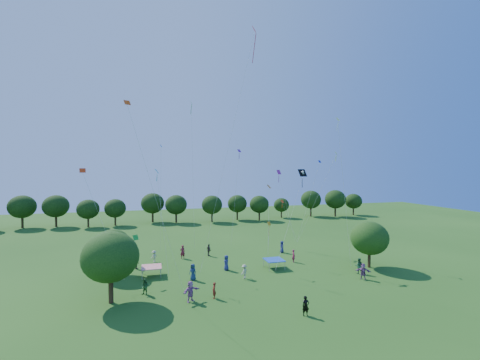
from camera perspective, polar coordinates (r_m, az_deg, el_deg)
name	(u,v)px	position (r m, az deg, el deg)	size (l,w,h in m)	color
near_tree_west	(110,257)	(31.96, -22.04, -12.56)	(5.04, 5.04, 6.48)	#422B19
near_tree_north	(112,245)	(39.88, -21.73, -10.71)	(3.98, 3.98, 5.28)	#422B19
near_tree_east	(369,238)	(43.11, 22.03, -9.55)	(4.53, 4.53, 5.68)	#422B19
treeline	(185,204)	(74.16, -9.77, -4.27)	(88.01, 8.77, 6.77)	#422B19
tent_red_stripe	(151,267)	(38.92, -15.46, -14.68)	(2.20, 2.20, 1.10)	red
tent_blue	(274,260)	(40.51, 6.08, -13.94)	(2.20, 2.20, 1.10)	#1A49AC
man_in_black	(306,306)	(28.95, 11.60, -21.09)	(0.61, 0.39, 1.64)	black
crowd_person_0	(193,272)	(36.76, -8.38, -15.87)	(0.88, 0.48, 1.78)	navy
crowd_person_1	(183,252)	(45.11, -10.18, -12.46)	(0.68, 0.44, 1.83)	maroon
crowd_person_2	(145,287)	(33.81, -16.53, -17.75)	(0.77, 0.42, 1.56)	#285E2B
crowd_person_3	(244,272)	(36.89, 0.75, -15.96)	(1.02, 0.46, 1.56)	#AEAC8B
crowd_person_4	(209,250)	(45.88, -5.58, -12.29)	(0.99, 0.45, 1.69)	#463A38
crowd_person_5	(363,271)	(39.07, 21.04, -14.91)	(1.64, 0.59, 1.76)	#864E86
crowd_person_6	(282,247)	(47.82, 7.46, -11.70)	(0.84, 0.45, 1.69)	navy
crowd_person_7	(294,256)	(43.42, 9.50, -13.16)	(0.61, 0.39, 1.64)	#991B46
crowd_person_8	(359,266)	(40.85, 20.37, -14.11)	(0.89, 0.48, 1.81)	#285D38
crowd_person_9	(154,256)	(44.28, -15.03, -12.97)	(1.00, 0.45, 1.54)	#C2B69B
crowd_person_10	(136,263)	(42.03, -17.94, -13.81)	(0.91, 0.41, 1.55)	#3A352E
crowd_person_11	(190,291)	(31.34, -8.80, -18.97)	(1.78, 0.64, 1.91)	#9C5B99
crowd_person_12	(226,263)	(39.70, -2.45, -14.48)	(0.89, 0.48, 1.80)	navy
crowd_person_13	(214,290)	(31.85, -4.64, -18.99)	(0.56, 0.36, 1.51)	maroon
pirate_kite	(302,175)	(40.66, 10.96, 0.90)	(6.10, 5.31, 10.81)	black
red_high_kite	(245,77)	(35.87, 0.81, 17.83)	(6.24, 0.83, 26.05)	red
small_kite_0	(284,206)	(49.61, 7.81, -4.67)	(2.03, 2.00, 6.08)	#E1410D
small_kite_1	(143,156)	(27.59, -16.84, 4.05)	(4.79, 1.73, 16.34)	#DE470B
small_kite_2	(328,174)	(46.21, 15.30, 1.11)	(3.75, 4.96, 13.22)	#D5F816
small_kite_3	(192,149)	(44.10, -8.48, 5.45)	(0.48, 0.38, 19.95)	#28901A
small_kite_4	(313,185)	(47.24, 12.88, -0.81)	(2.47, 2.71, 12.06)	#1221B4
small_kite_5	(238,171)	(45.30, -0.45, 1.56)	(1.63, 0.71, 13.61)	#6B1BA2
small_kite_6	(342,167)	(33.44, 17.66, 2.25)	(4.63, 4.32, 15.69)	white
small_kite_7	(158,186)	(36.85, -14.31, -0.97)	(1.30, 4.85, 10.85)	#0EAED9
small_kite_8	(90,190)	(34.89, -25.10, -1.69)	(4.25, 1.96, 10.92)	red
small_kite_9	(269,193)	(46.89, 5.15, -2.31)	(1.75, 3.80, 8.53)	orange
small_kite_10	(269,229)	(38.21, 5.15, -8.69)	(1.02, 1.80, 4.61)	orange
small_kite_11	(135,241)	(36.76, -18.22, -10.27)	(1.32, 3.62, 3.70)	green
small_kite_12	(161,178)	(42.68, -13.88, 0.32)	(0.28, 0.83, 13.98)	blue
small_kite_13	(280,180)	(49.02, 7.21, 0.00)	(2.36, 2.06, 10.69)	#AC1C89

